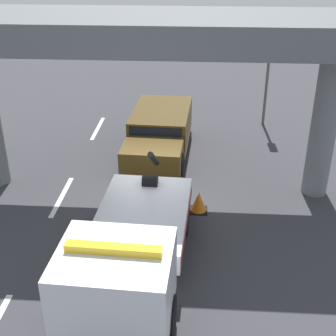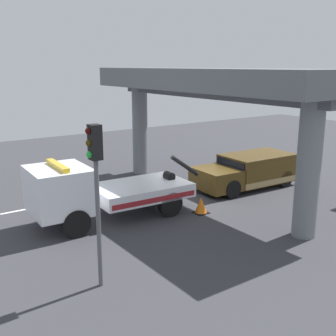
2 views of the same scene
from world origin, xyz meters
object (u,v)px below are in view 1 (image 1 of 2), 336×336
towed_van_green (160,134)px  traffic_light_near (269,57)px  tow_truck_white (129,254)px  traffic_cone_orange (199,202)px

towed_van_green → traffic_light_near: (-3.24, 4.46, 2.28)m
tow_truck_white → traffic_light_near: 12.41m
towed_van_green → traffic_cone_orange: 4.63m
traffic_light_near → traffic_cone_orange: traffic_light_near is taller
towed_van_green → traffic_cone_orange: bearing=20.1°
traffic_cone_orange → tow_truck_white: bearing=-22.8°
towed_van_green → traffic_light_near: 5.96m
tow_truck_white → traffic_cone_orange: bearing=157.2°
tow_truck_white → towed_van_green: (-8.18, 0.04, -0.42)m
traffic_cone_orange → towed_van_green: bearing=-159.9°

